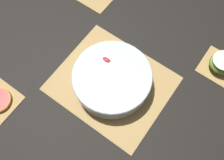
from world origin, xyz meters
The scene contains 5 objects.
ground_plane centered at (0.00, 0.00, 0.00)m, with size 6.00×6.00×0.00m, color black.
bamboo_mat_center centered at (0.00, 0.00, 0.00)m, with size 0.40×0.34×0.01m.
coaster_mat_near_left centered at (-0.28, -0.29, 0.00)m, with size 0.13×0.13×0.01m.
fruit_salad_bowl centered at (0.00, 0.00, 0.05)m, with size 0.28×0.28×0.07m.
apple_half centered at (-0.28, -0.29, 0.03)m, with size 0.09×0.09×0.05m.
Camera 1 is at (-0.21, 0.30, 0.88)m, focal length 42.00 mm.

